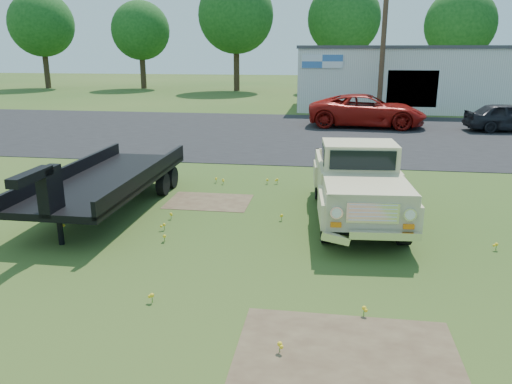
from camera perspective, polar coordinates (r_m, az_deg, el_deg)
ground at (r=9.90m, az=1.11°, el=-7.57°), size 140.00×140.00×0.00m
asphalt_lot at (r=24.35m, az=5.72°, el=6.63°), size 90.00×14.00×0.02m
dirt_patch_a at (r=7.20m, az=10.32°, el=-17.69°), size 3.00×2.00×0.01m
dirt_patch_b at (r=13.49m, az=-5.40°, el=-1.11°), size 2.20×1.60×0.01m
commercial_building at (r=36.36m, az=16.56°, el=12.51°), size 14.20×8.20×4.15m
utility_pole_mid at (r=31.13m, az=14.38°, el=16.78°), size 1.60×0.30×9.00m
treeline_a at (r=57.06m, az=-23.32°, el=17.20°), size 6.40×6.40×9.52m
treeline_b at (r=53.57m, az=-13.06°, el=17.52°), size 5.76×5.76×8.57m
treeline_c at (r=49.44m, az=-2.30°, el=19.52°), size 7.04×7.04×10.47m
treeline_d at (r=49.57m, az=10.03°, el=18.93°), size 6.72×6.72×10.00m
treeline_e at (r=49.25m, az=22.29°, el=17.31°), size 6.08×6.08×9.04m
vintage_pickup_truck at (r=12.10m, az=11.55°, el=1.24°), size 2.39×5.31×1.88m
flatbed_trailer at (r=13.15m, az=-16.51°, el=1.85°), size 2.18×6.50×1.77m
red_pickup at (r=26.98m, az=12.55°, el=9.04°), size 6.13×3.08×1.66m
dark_sedan at (r=27.78m, az=26.90°, el=7.61°), size 4.24×2.03×1.40m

